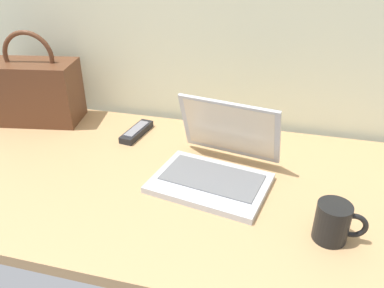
{
  "coord_description": "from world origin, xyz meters",
  "views": [
    {
      "loc": [
        0.28,
        -0.87,
        0.65
      ],
      "look_at": [
        0.05,
        0.0,
        0.15
      ],
      "focal_mm": 35.78,
      "sensor_mm": 36.0,
      "label": 1
    }
  ],
  "objects": [
    {
      "name": "laptop",
      "position": [
        0.12,
        0.04,
        0.08
      ],
      "size": [
        0.35,
        0.34,
        0.21
      ],
      "color": "#B2B5BA",
      "rests_on": "desk"
    },
    {
      "name": "remote_control_far",
      "position": [
        -0.2,
        0.23,
        0.04
      ],
      "size": [
        0.07,
        0.16,
        0.02
      ],
      "color": "black",
      "rests_on": "desk"
    },
    {
      "name": "desk",
      "position": [
        0.0,
        0.0,
        0.01
      ],
      "size": [
        1.6,
        0.76,
        0.03
      ],
      "color": "tan",
      "rests_on": "ground"
    },
    {
      "name": "handbag",
      "position": [
        -0.6,
        0.25,
        0.15
      ],
      "size": [
        0.32,
        0.21,
        0.33
      ],
      "color": "#59331E",
      "rests_on": "desk"
    },
    {
      "name": "coffee_mug",
      "position": [
        0.42,
        -0.14,
        0.08
      ],
      "size": [
        0.12,
        0.08,
        0.09
      ],
      "color": "black",
      "rests_on": "desk"
    }
  ]
}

